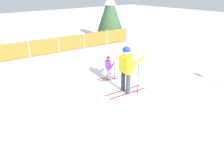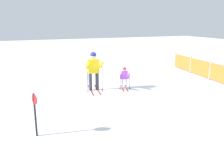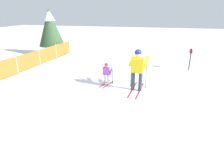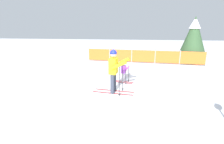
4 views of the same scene
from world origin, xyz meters
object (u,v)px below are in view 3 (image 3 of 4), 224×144
object	(u,v)px
skier_child	(106,72)
conifer_far	(50,27)
trail_marker	(190,57)
safety_fence	(29,61)
skier_adult	(138,66)

from	to	relation	value
skier_child	conifer_far	world-z (taller)	conifer_far
conifer_far	skier_child	bearing A→B (deg)	-130.18
trail_marker	conifer_far	bearing A→B (deg)	80.73
safety_fence	trail_marker	size ratio (longest dim) A/B	6.95
skier_adult	skier_child	xyz separation A→B (m)	(0.29, 1.38, -0.47)
trail_marker	skier_child	bearing A→B (deg)	127.49
skier_child	safety_fence	size ratio (longest dim) A/B	0.12
skier_adult	trail_marker	bearing A→B (deg)	-31.59
skier_child	safety_fence	distance (m)	4.90
skier_adult	skier_child	bearing A→B (deg)	84.51
safety_fence	conifer_far	bearing A→B (deg)	10.68
skier_child	safety_fence	bearing A→B (deg)	93.05
conifer_far	trail_marker	world-z (taller)	conifer_far
safety_fence	conifer_far	xyz separation A→B (m)	(3.54, 0.67, 1.55)
safety_fence	trail_marker	bearing A→B (deg)	-77.15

